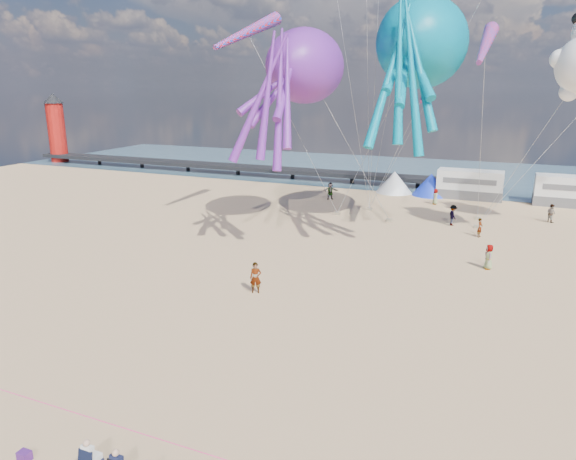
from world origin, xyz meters
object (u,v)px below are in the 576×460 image
object	(u,v)px
sandbag_d	(477,218)
sandbag_e	(369,209)
sandbag_a	(337,213)
sandbag_b	(389,220)
windsock_mid	(486,45)
cooler_purple	(25,456)
tent_white	(394,182)
tent_blue	(431,184)
windsock_left	(247,32)
motorhome_0	(470,184)
kite_octopus_purple	(306,66)
lighthouse	(57,133)
kite_octopus_teal	(422,43)
beachgoer_5	(480,228)
beachgoer_6	(489,257)
motorhome_1	(571,191)
beachgoer_2	(453,215)
beachgoer_0	(435,197)
sandbag_c	(477,227)
beachgoer_1	(551,213)
windsock_right	(427,87)
beachgoer_4	(330,191)

from	to	relation	value
sandbag_d	sandbag_e	world-z (taller)	same
sandbag_a	sandbag_b	bearing A→B (deg)	-6.88
sandbag_d	windsock_mid	size ratio (longest dim) A/B	0.09
cooler_purple	sandbag_e	distance (m)	38.02
tent_white	tent_blue	world-z (taller)	same
sandbag_e	windsock_left	bearing A→B (deg)	-129.88
motorhome_0	windsock_left	world-z (taller)	windsock_left
sandbag_a	kite_octopus_purple	size ratio (longest dim) A/B	0.04
sandbag_b	windsock_mid	xyz separation A→B (m)	(6.89, -5.46, 14.08)
lighthouse	kite_octopus_teal	xyz separation A→B (m)	(58.44, -18.96, 10.20)
beachgoer_5	sandbag_a	world-z (taller)	beachgoer_5
beachgoer_6	kite_octopus_purple	distance (m)	19.25
motorhome_1	kite_octopus_purple	distance (m)	30.46
tent_blue	beachgoer_5	world-z (taller)	tent_blue
lighthouse	cooler_purple	xyz separation A→B (m)	(52.02, -51.49, -4.34)
kite_octopus_teal	beachgoer_6	bearing A→B (deg)	-71.57
motorhome_1	beachgoer_2	bearing A→B (deg)	-129.15
kite_octopus_purple	windsock_left	xyz separation A→B (m)	(-4.79, -0.22, 2.58)
beachgoer_0	sandbag_c	distance (m)	9.12
motorhome_1	sandbag_c	xyz separation A→B (m)	(-7.93, -12.28, -1.39)
beachgoer_2	kite_octopus_teal	world-z (taller)	kite_octopus_teal
motorhome_0	motorhome_1	size ratio (longest dim) A/B	1.00
beachgoer_5	cooler_purple	bearing A→B (deg)	175.03
tent_blue	beachgoer_1	distance (m)	13.76
motorhome_0	beachgoer_1	bearing A→B (deg)	-46.35
tent_white	windsock_right	size ratio (longest dim) A/B	0.87
motorhome_1	lighthouse	bearing A→B (deg)	176.80
cooler_purple	sandbag_b	world-z (taller)	cooler_purple
beachgoer_4	windsock_mid	world-z (taller)	windsock_mid
sandbag_e	kite_octopus_purple	world-z (taller)	kite_octopus_purple
beachgoer_2	kite_octopus_purple	bearing A→B (deg)	95.52
motorhome_1	beachgoer_4	distance (m)	23.80
motorhome_0	windsock_left	xyz separation A→B (m)	(-16.34, -19.00, 14.07)
lighthouse	sandbag_c	xyz separation A→B (m)	(63.57, -16.28, -4.39)
beachgoer_5	sandbag_e	distance (m)	11.73
sandbag_a	sandbag_b	world-z (taller)	same
windsock_left	windsock_mid	size ratio (longest dim) A/B	1.34
beachgoer_4	beachgoer_5	bearing A→B (deg)	-60.13
tent_white	tent_blue	distance (m)	4.00
motorhome_1	kite_octopus_teal	world-z (taller)	kite_octopus_teal
motorhome_1	sandbag_d	bearing A→B (deg)	-131.31
kite_octopus_teal	windsock_right	xyz separation A→B (m)	(0.34, 1.79, -3.26)
kite_octopus_purple	windsock_mid	world-z (taller)	kite_octopus_purple
sandbag_c	windsock_mid	world-z (taller)	windsock_mid
motorhome_1	sandbag_b	world-z (taller)	motorhome_1
beachgoer_6	sandbag_b	size ratio (longest dim) A/B	3.32
windsock_mid	windsock_right	world-z (taller)	windsock_mid
kite_octopus_teal	kite_octopus_purple	world-z (taller)	kite_octopus_teal
sandbag_d	windsock_left	distance (m)	25.53
windsock_mid	windsock_right	bearing A→B (deg)	133.21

